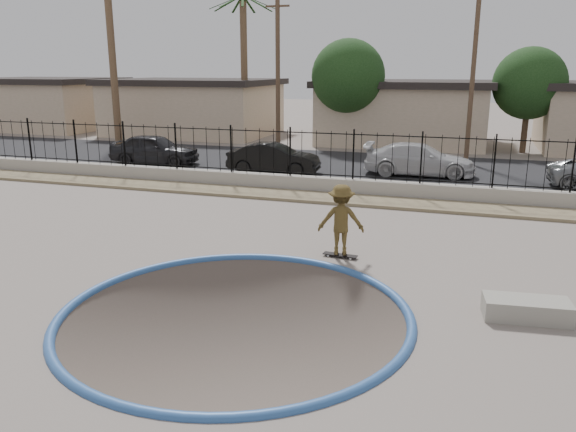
# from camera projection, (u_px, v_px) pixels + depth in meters

# --- Properties ---
(ground) EXTENTS (120.00, 120.00, 2.20)m
(ground) POSITION_uv_depth(u_px,v_px,m) (360.00, 212.00, 23.32)
(ground) COLOR slate
(ground) RESTS_ON ground
(bowl_pit) EXTENTS (6.84, 6.84, 1.80)m
(bowl_pit) POSITION_uv_depth(u_px,v_px,m) (236.00, 314.00, 11.09)
(bowl_pit) COLOR #453B35
(bowl_pit) RESTS_ON ground
(coping_ring) EXTENTS (7.04, 7.04, 0.20)m
(coping_ring) POSITION_uv_depth(u_px,v_px,m) (236.00, 314.00, 11.09)
(coping_ring) COLOR #2E5898
(coping_ring) RESTS_ON ground
(rock_strip) EXTENTS (42.00, 1.60, 0.11)m
(rock_strip) POSITION_uv_depth(u_px,v_px,m) (346.00, 199.00, 20.45)
(rock_strip) COLOR #998964
(rock_strip) RESTS_ON ground
(retaining_wall) EXTENTS (42.00, 0.45, 0.60)m
(retaining_wall) POSITION_uv_depth(u_px,v_px,m) (352.00, 187.00, 21.39)
(retaining_wall) COLOR gray
(retaining_wall) RESTS_ON ground
(fence) EXTENTS (40.00, 0.04, 1.80)m
(fence) POSITION_uv_depth(u_px,v_px,m) (353.00, 156.00, 21.09)
(fence) COLOR black
(fence) RESTS_ON retaining_wall
(street) EXTENTS (90.00, 8.00, 0.04)m
(street) POSITION_uv_depth(u_px,v_px,m) (380.00, 166.00, 27.62)
(street) COLOR black
(street) RESTS_ON ground
(house_west_far) EXTENTS (10.60, 8.60, 3.90)m
(house_west_far) POSITION_uv_depth(u_px,v_px,m) (46.00, 103.00, 44.23)
(house_west_far) COLOR tan
(house_west_far) RESTS_ON ground
(house_west) EXTENTS (11.60, 8.60, 3.90)m
(house_west) POSITION_uv_depth(u_px,v_px,m) (194.00, 106.00, 40.34)
(house_west) COLOR tan
(house_west) RESTS_ON ground
(house_center) EXTENTS (10.60, 8.60, 3.90)m
(house_center) POSITION_uv_depth(u_px,v_px,m) (405.00, 111.00, 35.85)
(house_center) COLOR tan
(house_center) RESTS_ON ground
(palm_left) EXTENTS (2.30, 2.30, 11.30)m
(palm_left) POSITION_uv_depth(u_px,v_px,m) (109.00, 11.00, 33.42)
(palm_left) COLOR brown
(palm_left) RESTS_ON ground
(palm_mid) EXTENTS (2.30, 2.30, 9.30)m
(palm_mid) POSITION_uv_depth(u_px,v_px,m) (244.00, 35.00, 35.33)
(palm_mid) COLOR brown
(palm_mid) RESTS_ON ground
(utility_pole_left) EXTENTS (1.70, 0.24, 9.00)m
(utility_pole_left) POSITION_uv_depth(u_px,v_px,m) (278.00, 67.00, 30.05)
(utility_pole_left) COLOR #473323
(utility_pole_left) RESTS_ON ground
(utility_pole_mid) EXTENTS (1.70, 0.24, 9.50)m
(utility_pole_mid) POSITION_uv_depth(u_px,v_px,m) (474.00, 62.00, 26.99)
(utility_pole_mid) COLOR #473323
(utility_pole_mid) RESTS_ON ground
(street_tree_left) EXTENTS (4.32, 4.32, 6.36)m
(street_tree_left) POSITION_uv_depth(u_px,v_px,m) (348.00, 76.00, 32.96)
(street_tree_left) COLOR #473323
(street_tree_left) RESTS_ON ground
(street_tree_mid) EXTENTS (3.96, 3.96, 5.83)m
(street_tree_mid) POSITION_uv_depth(u_px,v_px,m) (530.00, 84.00, 30.98)
(street_tree_mid) COLOR #473323
(street_tree_mid) RESTS_ON ground
(skater) EXTENTS (1.28, 0.90, 1.81)m
(skater) POSITION_uv_depth(u_px,v_px,m) (341.00, 223.00, 14.17)
(skater) COLOR brown
(skater) RESTS_ON ground
(skateboard) EXTENTS (0.91, 0.31, 0.08)m
(skateboard) POSITION_uv_depth(u_px,v_px,m) (340.00, 255.00, 14.39)
(skateboard) COLOR black
(skateboard) RESTS_ON ground
(concrete_ledge) EXTENTS (1.67, 0.88, 0.40)m
(concrete_ledge) POSITION_uv_depth(u_px,v_px,m) (526.00, 309.00, 10.85)
(concrete_ledge) COLOR gray
(concrete_ledge) RESTS_ON ground
(car_a) EXTENTS (4.50, 2.07, 1.49)m
(car_a) POSITION_uv_depth(u_px,v_px,m) (154.00, 149.00, 27.84)
(car_a) COLOR black
(car_a) RESTS_ON street
(car_b) EXTENTS (4.22, 1.73, 1.36)m
(car_b) POSITION_uv_depth(u_px,v_px,m) (274.00, 158.00, 25.42)
(car_b) COLOR black
(car_b) RESTS_ON street
(car_c) EXTENTS (4.95, 2.23, 1.41)m
(car_c) POSITION_uv_depth(u_px,v_px,m) (419.00, 159.00, 24.99)
(car_c) COLOR silver
(car_c) RESTS_ON street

